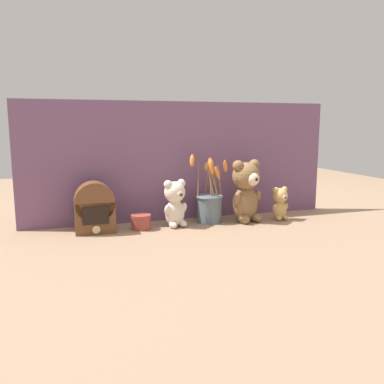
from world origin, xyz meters
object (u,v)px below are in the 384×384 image
at_px(flower_vase, 209,204).
at_px(decorative_tin_tall, 141,222).
at_px(teddy_bear_large, 246,190).
at_px(teddy_bear_small, 280,203).
at_px(teddy_bear_medium, 175,202).
at_px(vintage_radio, 94,208).

relative_size(flower_vase, decorative_tin_tall, 3.65).
bearing_deg(decorative_tin_tall, teddy_bear_large, -1.19).
distance_m(teddy_bear_small, flower_vase, 0.34).
distance_m(teddy_bear_medium, decorative_tin_tall, 0.17).
bearing_deg(decorative_tin_tall, vintage_radio, 174.88).
distance_m(teddy_bear_large, vintage_radio, 0.69).
distance_m(flower_vase, vintage_radio, 0.52).
height_order(teddy_bear_small, vintage_radio, vintage_radio).
distance_m(teddy_bear_large, teddy_bear_small, 0.18).
distance_m(teddy_bear_small, vintage_radio, 0.86).
relative_size(teddy_bear_large, teddy_bear_medium, 1.37).
distance_m(flower_vase, decorative_tin_tall, 0.33).
bearing_deg(teddy_bear_small, flower_vase, 169.84).
bearing_deg(teddy_bear_small, decorative_tin_tall, 177.48).
bearing_deg(teddy_bear_medium, teddy_bear_small, -2.90).
height_order(teddy_bear_small, decorative_tin_tall, teddy_bear_small).
bearing_deg(teddy_bear_large, flower_vase, 166.13).
distance_m(teddy_bear_small, decorative_tin_tall, 0.67).
relative_size(teddy_bear_small, vintage_radio, 0.74).
bearing_deg(decorative_tin_tall, teddy_bear_small, -2.52).
relative_size(teddy_bear_small, flower_vase, 0.50).
height_order(teddy_bear_large, teddy_bear_medium, teddy_bear_large).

